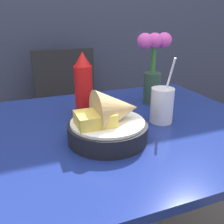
# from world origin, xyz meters

# --- Properties ---
(dining_table) EXTENTS (0.97, 0.80, 0.78)m
(dining_table) POSITION_xyz_m (0.00, 0.00, 0.65)
(dining_table) COLOR navy
(dining_table) RESTS_ON ground_plane
(chair_far_window) EXTENTS (0.40, 0.40, 0.92)m
(chair_far_window) POSITION_xyz_m (-0.01, 0.84, 0.54)
(chair_far_window) COLOR black
(chair_far_window) RESTS_ON ground_plane
(food_basket) EXTENTS (0.23, 0.23, 0.16)m
(food_basket) POSITION_xyz_m (-0.07, -0.09, 0.83)
(food_basket) COLOR black
(food_basket) RESTS_ON dining_table
(ketchup_bottle) EXTENTS (0.06, 0.06, 0.23)m
(ketchup_bottle) POSITION_xyz_m (-0.09, 0.13, 0.89)
(ketchup_bottle) COLOR red
(ketchup_bottle) RESTS_ON dining_table
(drink_cup) EXTENTS (0.08, 0.08, 0.22)m
(drink_cup) POSITION_xyz_m (0.14, -0.03, 0.83)
(drink_cup) COLOR silver
(drink_cup) RESTS_ON dining_table
(flower_vase) EXTENTS (0.15, 0.07, 0.28)m
(flower_vase) POSITION_xyz_m (0.21, 0.16, 0.94)
(flower_vase) COLOR #2D4738
(flower_vase) RESTS_ON dining_table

